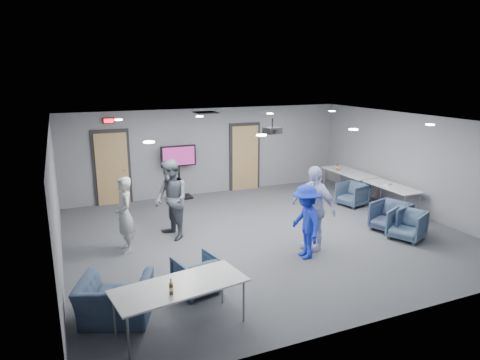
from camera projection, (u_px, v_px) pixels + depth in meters
name	position (u px, v px, depth m)	size (l,w,h in m)	color
floor	(265.00, 234.00, 10.25)	(9.00, 9.00, 0.00)	#3A3C42
ceiling	(267.00, 121.00, 9.59)	(9.00, 9.00, 0.00)	silver
wall_back	(209.00, 151.00, 13.49)	(9.00, 0.02, 2.70)	slate
wall_front	(385.00, 240.00, 6.35)	(9.00, 0.02, 2.70)	slate
wall_left	(56.00, 202.00, 8.21)	(0.02, 8.00, 2.70)	slate
wall_right	(414.00, 164.00, 11.62)	(0.02, 8.00, 2.70)	slate
door_left	(112.00, 168.00, 12.38)	(1.06, 0.17, 2.24)	black
door_right	(245.00, 157.00, 13.97)	(1.06, 0.17, 2.24)	black
exit_sign	(109.00, 121.00, 12.02)	(0.32, 0.08, 0.16)	black
hvac_diffuser	(206.00, 112.00, 11.90)	(0.60, 0.60, 0.03)	black
downlights	(267.00, 122.00, 9.59)	(6.18, 3.78, 0.02)	white
person_a	(125.00, 215.00, 9.11)	(0.60, 0.39, 1.64)	#A1A4A1
person_b	(171.00, 200.00, 9.81)	(0.91, 0.71, 1.87)	#525762
person_c	(313.00, 208.00, 9.24)	(1.09, 0.45, 1.85)	silver
person_d	(306.00, 222.00, 8.80)	(1.01, 0.58, 1.57)	#1B2EB4
chair_right_a	(352.00, 194.00, 12.40)	(0.71, 0.73, 0.67)	#37475F
chair_right_b	(390.00, 217.00, 10.40)	(0.77, 0.79, 0.72)	#333F59
chair_right_c	(407.00, 225.00, 9.89)	(0.73, 0.75, 0.69)	#3D536A
chair_front_a	(197.00, 274.00, 7.50)	(0.70, 0.72, 0.65)	#3D516A
chair_front_b	(116.00, 300.00, 6.61)	(1.07, 0.93, 0.70)	#394963
table_right_a	(350.00, 173.00, 13.46)	(0.82, 1.97, 0.73)	silver
table_right_b	(392.00, 188.00, 11.77)	(0.70, 1.67, 0.73)	silver
table_front_left	(180.00, 287.00, 6.31)	(2.08, 1.12, 0.73)	silver
bottle_front	(171.00, 288.00, 6.01)	(0.06, 0.06, 0.24)	#56370E
bottle_right	(337.00, 167.00, 13.70)	(0.06, 0.06, 0.24)	#56370E
snack_box	(338.00, 170.00, 13.62)	(0.16, 0.10, 0.03)	#B4522D
wrapper	(388.00, 184.00, 11.86)	(0.21, 0.15, 0.05)	silver
tv_stand	(179.00, 169.00, 12.95)	(1.07, 0.51, 1.64)	black
projector	(272.00, 130.00, 10.37)	(0.43, 0.40, 0.37)	black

